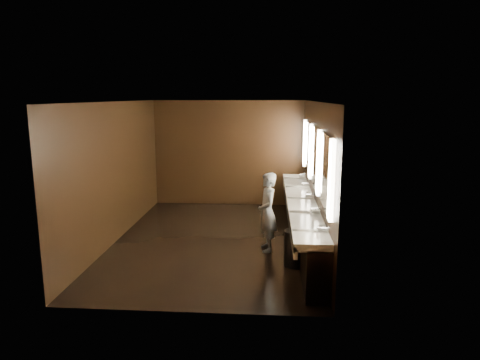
% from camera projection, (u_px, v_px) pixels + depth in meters
% --- Properties ---
extents(floor, '(6.00, 6.00, 0.00)m').
position_uv_depth(floor, '(215.00, 240.00, 8.79)').
color(floor, black).
rests_on(floor, ground).
extents(ceiling, '(4.00, 6.00, 0.02)m').
position_uv_depth(ceiling, '(213.00, 102.00, 8.25)').
color(ceiling, '#2D2D2B').
rests_on(ceiling, wall_back).
extents(wall_back, '(4.00, 0.02, 2.80)m').
position_uv_depth(wall_back, '(229.00, 153.00, 11.45)').
color(wall_back, black).
rests_on(wall_back, floor).
extents(wall_front, '(4.00, 0.02, 2.80)m').
position_uv_depth(wall_front, '(184.00, 213.00, 5.58)').
color(wall_front, black).
rests_on(wall_front, floor).
extents(wall_left, '(0.02, 6.00, 2.80)m').
position_uv_depth(wall_left, '(116.00, 172.00, 8.66)').
color(wall_left, black).
rests_on(wall_left, floor).
extents(wall_right, '(0.02, 6.00, 2.80)m').
position_uv_depth(wall_right, '(315.00, 174.00, 8.38)').
color(wall_right, black).
rests_on(wall_right, floor).
extents(sink_counter, '(0.55, 5.40, 1.01)m').
position_uv_depth(sink_counter, '(303.00, 218.00, 8.57)').
color(sink_counter, black).
rests_on(sink_counter, floor).
extents(mirror_band, '(0.06, 5.03, 1.15)m').
position_uv_depth(mirror_band, '(315.00, 157.00, 8.31)').
color(mirror_band, white).
rests_on(mirror_band, wall_right).
extents(person, '(0.46, 0.61, 1.51)m').
position_uv_depth(person, '(267.00, 212.00, 8.07)').
color(person, '#849FC5').
rests_on(person, floor).
extents(trash_bin, '(0.50, 0.50, 0.63)m').
position_uv_depth(trash_bin, '(296.00, 248.00, 7.43)').
color(trash_bin, black).
rests_on(trash_bin, floor).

